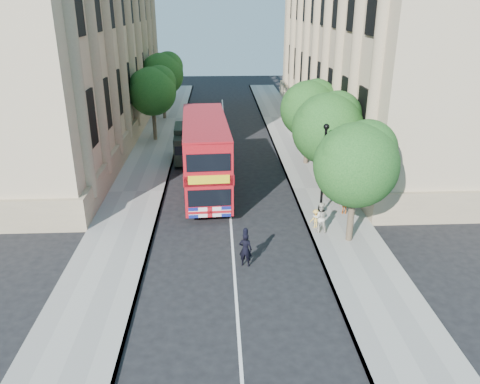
{
  "coord_description": "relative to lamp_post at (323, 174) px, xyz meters",
  "views": [
    {
      "loc": [
        -0.62,
        -17.38,
        11.08
      ],
      "look_at": [
        0.44,
        4.19,
        2.3
      ],
      "focal_mm": 35.0,
      "sensor_mm": 36.0,
      "label": 1
    }
  ],
  "objects": [
    {
      "name": "tree_right_far",
      "position": [
        0.84,
        9.03,
        1.8
      ],
      "size": [
        4.0,
        4.0,
        6.15
      ],
      "color": "#473828",
      "rests_on": "ground"
    },
    {
      "name": "double_decker_bus",
      "position": [
        -6.39,
        4.06,
        -0.02
      ],
      "size": [
        3.12,
        9.88,
        4.5
      ],
      "rotation": [
        0.0,
        0.0,
        0.06
      ],
      "color": "#A30B13",
      "rests_on": "ground"
    },
    {
      "name": "pavement_right",
      "position": [
        0.75,
        4.0,
        -2.45
      ],
      "size": [
        3.5,
        80.0,
        0.12
      ],
      "primitive_type": "cube",
      "color": "gray",
      "rests_on": "ground"
    },
    {
      "name": "police_constable",
      "position": [
        -4.48,
        -5.0,
        -1.7
      ],
      "size": [
        0.67,
        0.53,
        1.62
      ],
      "primitive_type": "imported",
      "rotation": [
        0.0,
        0.0,
        2.87
      ],
      "color": "black",
      "rests_on": "ground"
    },
    {
      "name": "woman_pedestrian",
      "position": [
        -0.49,
        -2.06,
        -1.58
      ],
      "size": [
        0.81,
        0.65,
        1.62
      ],
      "primitive_type": "imported",
      "rotation": [
        0.0,
        0.0,
        3.09
      ],
      "color": "beige",
      "rests_on": "pavement_right"
    },
    {
      "name": "building_right",
      "position": [
        8.8,
        18.0,
        6.49
      ],
      "size": [
        12.0,
        38.0,
        18.0
      ],
      "primitive_type": "cube",
      "color": "tan",
      "rests_on": "ground"
    },
    {
      "name": "tree_left_far",
      "position": [
        -10.96,
        16.03,
        1.93
      ],
      "size": [
        4.0,
        4.0,
        6.3
      ],
      "color": "#473828",
      "rests_on": "ground"
    },
    {
      "name": "pavement_left",
      "position": [
        -10.75,
        4.0,
        -2.45
      ],
      "size": [
        3.5,
        80.0,
        0.12
      ],
      "primitive_type": "cube",
      "color": "gray",
      "rests_on": "ground"
    },
    {
      "name": "child_b",
      "position": [
        -0.6,
        -1.55,
        -1.88
      ],
      "size": [
        0.75,
        0.6,
        1.01
      ],
      "primitive_type": "imported",
      "rotation": [
        0.0,
        0.0,
        3.54
      ],
      "color": "#EFBC51",
      "rests_on": "pavement_right"
    },
    {
      "name": "ground",
      "position": [
        -5.0,
        -6.0,
        -2.51
      ],
      "size": [
        120.0,
        120.0,
        0.0
      ],
      "primitive_type": "plane",
      "color": "black",
      "rests_on": "ground"
    },
    {
      "name": "lamp_post",
      "position": [
        0.0,
        0.0,
        0.0
      ],
      "size": [
        0.32,
        0.32,
        5.16
      ],
      "color": "black",
      "rests_on": "pavement_right"
    },
    {
      "name": "child_a",
      "position": [
        1.36,
        0.06,
        -1.85
      ],
      "size": [
        0.67,
        0.35,
        1.08
      ],
      "primitive_type": "imported",
      "rotation": [
        0.0,
        0.0,
        3.0
      ],
      "color": "orange",
      "rests_on": "pavement_right"
    },
    {
      "name": "tree_right_near",
      "position": [
        0.84,
        -2.97,
        1.74
      ],
      "size": [
        4.0,
        4.0,
        6.08
      ],
      "color": "#473828",
      "rests_on": "ground"
    },
    {
      "name": "tree_left_back",
      "position": [
        -10.96,
        24.03,
        2.2
      ],
      "size": [
        4.2,
        4.2,
        6.65
      ],
      "color": "#473828",
      "rests_on": "ground"
    },
    {
      "name": "building_left",
      "position": [
        -18.8,
        18.0,
        6.49
      ],
      "size": [
        12.0,
        38.0,
        18.0
      ],
      "primitive_type": "cube",
      "color": "tan",
      "rests_on": "ground"
    },
    {
      "name": "box_van",
      "position": [
        -7.9,
        10.28,
        -1.26
      ],
      "size": [
        1.97,
        4.53,
        2.56
      ],
      "rotation": [
        0.0,
        0.0,
        0.03
      ],
      "color": "black",
      "rests_on": "ground"
    },
    {
      "name": "tree_right_mid",
      "position": [
        0.84,
        3.03,
        1.93
      ],
      "size": [
        4.2,
        4.2,
        6.37
      ],
      "color": "#473828",
      "rests_on": "ground"
    }
  ]
}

